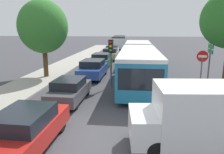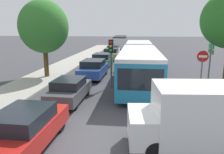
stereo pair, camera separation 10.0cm
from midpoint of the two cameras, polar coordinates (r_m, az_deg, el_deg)
The scene contains 15 objects.
ground_plane at distance 8.88m, azimuth -5.29°, elevation -15.50°, with size 200.00×200.00×0.00m, color #3D3D42.
kerb_strip_left at distance 28.59m, azimuth -9.57°, elevation 4.30°, with size 3.20×49.02×0.14m, color #9E998E.
articulated_bus at distance 19.83m, azimuth 7.18°, elevation 4.91°, with size 2.77×17.74×2.63m.
city_bus_rear at distance 46.89m, azimuth 2.26°, elevation 9.37°, with size 3.04×11.43×2.44m.
queued_car_red at distance 8.46m, azimuth -21.39°, elevation -12.41°, with size 1.84×4.17×1.43m.
queued_car_graphite at distance 12.85m, azimuth -10.80°, elevation -3.31°, with size 1.75×3.95×1.36m.
queued_car_blue at distance 18.67m, azimuth -4.71°, elevation 2.19°, with size 1.99×4.49×1.55m.
queued_car_green at distance 23.65m, azimuth -2.44°, elevation 4.42°, with size 1.94×4.38×1.51m.
queued_car_tan at distance 29.50m, azimuth -0.05°, elevation 6.10°, with size 1.94×4.38×1.51m.
queued_car_white at distance 34.64m, azimuth 0.37°, elevation 7.05°, with size 1.87×4.22×1.45m.
white_van at distance 8.31m, azimuth 23.99°, elevation -9.23°, with size 5.16×2.39×2.31m.
traffic_light at distance 15.20m, azimuth -0.04°, elevation 6.35°, with size 0.35×0.38×3.40m.
no_entry_sign at distance 14.68m, azimuth 22.62°, elevation 2.69°, with size 0.70×0.08×2.82m.
direction_sign_post at distance 16.37m, azimuth 24.57°, elevation 5.91°, with size 0.20×1.40×3.60m.
tree_left_mid at distance 19.05m, azimuth -17.25°, elevation 12.41°, with size 4.01×4.01×6.43m.
Camera 2 is at (1.74, -7.64, 4.20)m, focal length 35.00 mm.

